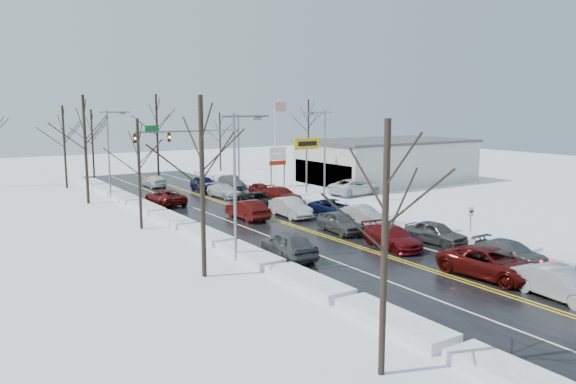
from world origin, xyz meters
TOP-DOWN VIEW (x-y plane):
  - ground at (0.00, 0.00)m, footprint 160.00×160.00m
  - road_surface at (0.00, 2.00)m, footprint 14.00×84.00m
  - snow_bank_left at (-7.60, 2.00)m, footprint 1.78×72.00m
  - snow_bank_right at (7.60, 2.00)m, footprint 1.78×72.00m
  - traffic_signal_mast at (3.45, 27.99)m, footprint 13.28×0.39m
  - tires_plus_sign at (10.50, 15.99)m, footprint 3.20×0.34m
  - used_vehicles_sign at (10.50, 22.00)m, footprint 2.20×0.22m
  - speed_limit_sign at (8.20, -8.00)m, footprint 0.55×0.09m
  - flagpole at (15.17, 30.00)m, footprint 1.87×1.20m
  - dealership_building at (23.98, 18.00)m, footprint 20.40×12.40m
  - streetlight_ne at (8.30, 10.00)m, footprint 3.20×0.25m
  - streetlight_sw at (-8.30, -4.00)m, footprint 3.20×0.25m
  - streetlight_nw at (-8.30, 24.00)m, footprint 3.20×0.25m
  - tree_left_a at (-11.00, -20.00)m, footprint 3.60×3.60m
  - tree_left_b at (-11.50, -6.00)m, footprint 4.00×4.00m
  - tree_left_c at (-10.50, 8.00)m, footprint 3.40×3.40m
  - tree_left_d at (-11.20, 22.00)m, footprint 4.20×4.20m
  - tree_left_e at (-10.80, 34.00)m, footprint 3.80×3.80m
  - tree_far_b at (-6.00, 41.00)m, footprint 3.60×3.60m
  - tree_far_c at (2.00, 39.00)m, footprint 4.40×4.40m
  - tree_far_d at (12.00, 40.50)m, footprint 3.40×3.40m
  - tree_far_e at (28.00, 41.00)m, footprint 4.20×4.20m
  - queued_car_1 at (1.67, -18.84)m, footprint 2.06×4.92m
  - queued_car_2 at (1.75, -14.73)m, footprint 3.23×6.10m
  - queued_car_3 at (1.76, -6.87)m, footprint 2.71×5.32m
  - queued_car_4 at (1.67, -1.37)m, footprint 2.33×4.80m
  - queued_car_5 at (1.79, 5.74)m, footprint 1.96×5.02m
  - queued_car_6 at (1.64, 10.92)m, footprint 2.60×5.26m
  - queued_car_7 at (1.64, 18.28)m, footprint 2.46×4.87m
  - queued_car_8 at (1.61, 23.17)m, footprint 2.25×5.02m
  - queued_car_11 at (5.18, -13.54)m, footprint 1.98×4.71m
  - queued_car_12 at (5.10, -7.61)m, footprint 2.30×4.70m
  - queued_car_13 at (5.12, 0.13)m, footprint 1.82×4.51m
  - queued_car_14 at (5.10, 3.91)m, footprint 2.74×5.30m
  - queued_car_15 at (5.11, 12.55)m, footprint 2.58×5.24m
  - queued_car_16 at (5.36, 17.10)m, footprint 2.13×4.16m
  - queued_car_17 at (5.14, 23.59)m, footprint 1.97×4.62m
  - oncoming_car_0 at (-1.79, 6.91)m, footprint 1.80×4.96m
  - oncoming_car_1 at (-5.14, 17.20)m, footprint 2.79×5.51m
  - oncoming_car_2 at (-1.91, 29.59)m, footprint 1.91×4.63m
  - oncoming_car_3 at (-5.42, -5.23)m, footprint 2.53×5.19m
  - parked_car_0 at (14.12, 12.10)m, footprint 6.43×3.47m
  - parked_car_1 at (16.85, 14.89)m, footprint 2.43×5.55m
  - parked_car_2 at (15.01, 22.16)m, footprint 1.96×4.13m

SIDE VIEW (x-z plane):
  - ground at x=0.00m, z-range 0.00..0.00m
  - snow_bank_left at x=-7.60m, z-range -0.25..0.25m
  - snow_bank_right at x=7.60m, z-range -0.25..0.25m
  - queued_car_1 at x=1.67m, z-range -0.79..0.79m
  - queued_car_2 at x=1.75m, z-range -0.82..0.82m
  - queued_car_3 at x=1.76m, z-range -0.74..0.74m
  - queued_car_4 at x=1.67m, z-range -0.79..0.79m
  - queued_car_5 at x=1.79m, z-range -0.81..0.81m
  - queued_car_6 at x=1.64m, z-range -0.72..0.72m
  - queued_car_7 at x=1.64m, z-range -0.68..0.68m
  - queued_car_8 at x=1.61m, z-range -0.84..0.84m
  - queued_car_11 at x=5.18m, z-range -0.68..0.68m
  - queued_car_12 at x=5.10m, z-range -0.77..0.77m
  - queued_car_13 at x=5.12m, z-range -0.73..0.73m
  - queued_car_14 at x=5.10m, z-range -0.71..0.71m
  - queued_car_15 at x=5.11m, z-range -0.73..0.73m
  - queued_car_16 at x=5.36m, z-range -0.68..0.68m
  - queued_car_17 at x=5.14m, z-range -0.74..0.74m
  - oncoming_car_0 at x=-1.79m, z-range -0.81..0.81m
  - oncoming_car_1 at x=-5.14m, z-range -0.75..0.75m
  - oncoming_car_2 at x=-1.91m, z-range -0.67..0.67m
  - oncoming_car_3 at x=-5.42m, z-range -0.85..0.85m
  - parked_car_0 at x=14.12m, z-range -0.86..0.86m
  - parked_car_1 at x=16.85m, z-range -0.79..0.79m
  - parked_car_2 at x=15.01m, z-range -0.68..0.68m
  - road_surface at x=0.00m, z-range 0.00..0.01m
  - speed_limit_sign at x=8.20m, z-range 0.46..2.81m
  - dealership_building at x=23.98m, z-range 0.01..5.31m
  - used_vehicles_sign at x=10.50m, z-range 0.99..5.64m
  - tires_plus_sign at x=10.50m, z-range 1.99..7.99m
  - streetlight_ne at x=8.30m, z-range 0.81..9.81m
  - streetlight_sw at x=-8.30m, z-range 0.81..9.81m
  - streetlight_nw at x=-8.30m, z-range 0.81..9.81m
  - traffic_signal_mast at x=3.45m, z-range 1.48..9.48m
  - flagpole at x=15.17m, z-range 0.93..10.93m
  - tree_left_c at x=-10.50m, z-range 1.69..10.19m
  - tree_far_d at x=12.00m, z-range 1.69..10.19m
  - tree_left_a at x=-11.00m, z-range 1.79..10.79m
  - tree_far_b at x=-6.00m, z-range 1.79..10.79m
  - tree_left_e at x=-10.80m, z-range 1.89..11.39m
  - tree_left_b at x=-11.50m, z-range 1.99..11.99m
  - tree_left_d at x=-11.20m, z-range 2.08..12.58m
  - tree_far_e at x=28.00m, z-range 2.08..12.58m
  - tree_far_c at x=2.00m, z-range 2.18..13.18m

